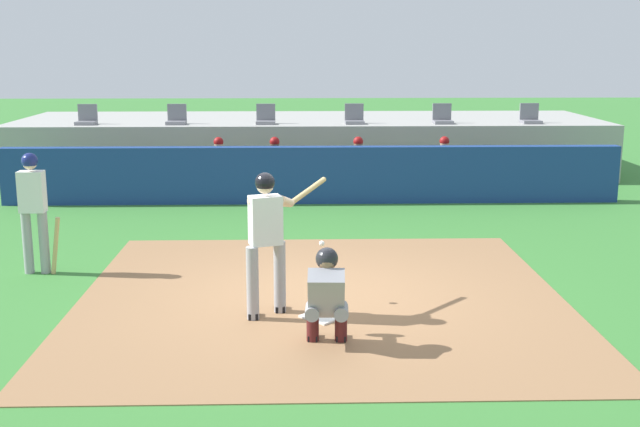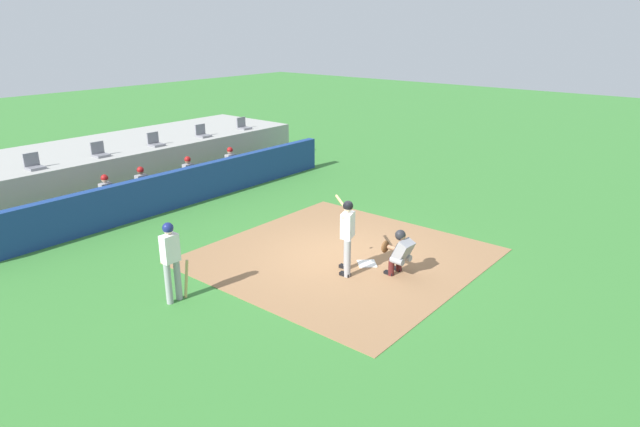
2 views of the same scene
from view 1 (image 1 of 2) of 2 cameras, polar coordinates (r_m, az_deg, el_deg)
name	(u,v)px [view 1 (image 1 of 2)]	position (r m, az deg, el deg)	size (l,w,h in m)	color
ground_plane	(321,298)	(10.68, 0.10, -6.04)	(80.00, 80.00, 0.00)	#387A33
dirt_infield	(321,297)	(10.68, 0.10, -6.01)	(6.40, 6.40, 0.01)	#936B47
home_plate	(323,316)	(9.91, 0.24, -7.34)	(0.44, 0.44, 0.02)	white
batter_at_plate	(267,235)	(9.74, -3.77, -1.51)	(1.01, 1.14, 1.80)	#99999E
catcher_crouched	(326,293)	(8.89, 0.44, -5.68)	(0.49, 1.91, 1.13)	gray
on_deck_batter	(34,205)	(12.29, -19.77, 0.56)	(0.58, 0.23, 1.79)	#99999E
dugout_wall	(312,175)	(16.87, -0.55, 2.77)	(13.00, 0.30, 1.20)	navy
dugout_bench	(312,184)	(17.92, -0.60, 2.10)	(11.80, 0.44, 0.45)	olive
dugout_player_0	(219,166)	(17.78, -7.25, 3.39)	(0.49, 0.70, 1.30)	#939399
dugout_player_1	(275,166)	(17.70, -3.25, 3.43)	(0.49, 0.70, 1.30)	#939399
dugout_player_2	(358,165)	(17.74, 2.76, 3.46)	(0.49, 0.70, 1.30)	#939399
dugout_player_3	(445,165)	(17.99, 8.90, 3.45)	(0.49, 0.70, 1.30)	#939399
stands_platform	(309,145)	(21.21, -0.77, 4.95)	(15.00, 4.40, 1.40)	#9E9E99
stadium_seat_0	(87,119)	(20.26, -16.32, 6.51)	(0.46, 0.46, 0.48)	slate
stadium_seat_1	(177,119)	(19.83, -10.21, 6.69)	(0.46, 0.46, 0.48)	slate
stadium_seat_2	(266,118)	(19.62, -3.90, 6.80)	(0.46, 0.46, 0.48)	slate
stadium_seat_3	(354,118)	(19.66, 2.47, 6.82)	(0.46, 0.46, 0.48)	slate
stadium_seat_4	(443,118)	(19.93, 8.74, 6.77)	(0.46, 0.46, 0.48)	slate
stadium_seat_5	(530,118)	(20.42, 14.77, 6.64)	(0.46, 0.46, 0.48)	slate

